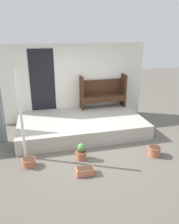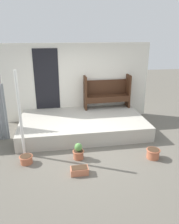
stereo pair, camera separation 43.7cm
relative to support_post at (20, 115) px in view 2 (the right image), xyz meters
The scene contains 9 objects.
ground_plane 1.92m from the support_post, ahead, with size 24.00×24.00×0.00m, color #666056.
porch_slab 2.19m from the support_post, 35.79° to the left, with size 3.77×2.20×0.43m.
house_wall 2.82m from the support_post, 55.33° to the left, with size 4.97×0.08×2.60m.
support_post is the anchor object (origin of this frame).
bench 3.33m from the support_post, 38.45° to the left, with size 1.58×0.43×1.13m.
flower_pot_left 1.04m from the support_post, 77.57° to the right, with size 0.32×0.32×0.20m.
flower_pot_middle 1.64m from the support_post, 16.60° to the right, with size 0.29×0.29×0.41m.
flower_pot_right 3.33m from the support_post, 12.13° to the right, with size 0.34×0.34×0.24m.
planter_box_rect 1.90m from the support_post, 38.50° to the right, with size 0.39×0.22×0.16m.
Camera 2 is at (-0.77, -5.09, 2.91)m, focal length 35.00 mm.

